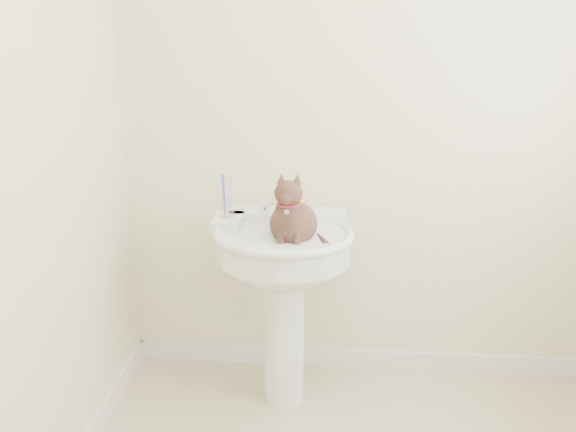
# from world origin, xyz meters

# --- Properties ---
(wall_back) EXTENTS (2.20, 0.00, 2.50)m
(wall_back) POSITION_xyz_m (0.00, 1.10, 1.25)
(wall_back) COLOR beige
(wall_back) RESTS_ON ground
(baseboard_back) EXTENTS (2.20, 0.02, 0.09)m
(baseboard_back) POSITION_xyz_m (0.00, 1.09, 0.04)
(baseboard_back) COLOR white
(baseboard_back) RESTS_ON floor
(pedestal_sink) EXTENTS (0.60, 0.58, 0.82)m
(pedestal_sink) POSITION_xyz_m (-0.35, 0.81, 0.64)
(pedestal_sink) COLOR white
(pedestal_sink) RESTS_ON floor
(faucet) EXTENTS (0.28, 0.12, 0.14)m
(faucet) POSITION_xyz_m (-0.35, 0.96, 0.86)
(faucet) COLOR silver
(faucet) RESTS_ON pedestal_sink
(soap_bar) EXTENTS (0.10, 0.07, 0.03)m
(soap_bar) POSITION_xyz_m (-0.32, 1.04, 0.84)
(soap_bar) COLOR orange
(soap_bar) RESTS_ON pedestal_sink
(toothbrush_cup) EXTENTS (0.07, 0.07, 0.18)m
(toothbrush_cup) POSITION_xyz_m (-0.59, 0.87, 0.87)
(toothbrush_cup) COLOR silver
(toothbrush_cup) RESTS_ON pedestal_sink
(cat) EXTENTS (0.21, 0.27, 0.39)m
(cat) POSITION_xyz_m (-0.31, 0.75, 0.86)
(cat) COLOR #563024
(cat) RESTS_ON pedestal_sink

